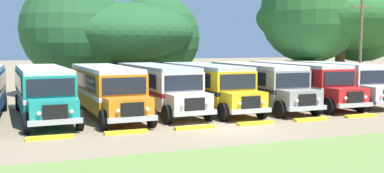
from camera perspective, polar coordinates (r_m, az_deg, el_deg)
ground_plane at (r=21.70m, az=5.04°, el=-5.45°), size 220.00×220.00×0.00m
parked_bus_slot_1 at (r=26.36m, az=-18.71°, el=-0.33°), size 3.19×10.91×2.82m
parked_bus_slot_2 at (r=26.23m, az=-11.05°, el=-0.17°), size 3.09×10.89×2.82m
parked_bus_slot_3 at (r=27.66m, az=-4.50°, el=0.19°), size 3.19×10.91×2.82m
parked_bus_slot_4 at (r=28.38m, az=1.75°, el=0.33°), size 3.04×10.89×2.82m
parked_bus_slot_5 at (r=29.77m, az=8.32°, el=0.51°), size 2.69×10.84×2.82m
parked_bus_slot_6 at (r=31.62m, az=13.57°, el=0.70°), size 2.73×10.85×2.82m
parked_bus_slot_7 at (r=33.67m, az=17.70°, el=0.87°), size 3.03×10.88×2.82m
curb_wheelstop_1 at (r=20.20m, az=-17.89°, el=-6.28°), size 2.00×0.36×0.15m
curb_wheelstop_2 at (r=20.61m, az=-8.48°, el=-5.84°), size 2.00×0.36×0.15m
curb_wheelstop_3 at (r=21.55m, az=0.32°, el=-5.30°), size 2.00×0.36×0.15m
curb_wheelstop_4 at (r=22.95m, az=8.20°, el=-4.70°), size 2.00×0.36×0.15m
curb_wheelstop_5 at (r=24.73m, az=15.05°, el=-4.10°), size 2.00×0.36×0.15m
curb_wheelstop_6 at (r=26.81m, az=20.91°, el=-3.55°), size 2.00×0.36×0.15m
broad_shade_tree at (r=39.39m, az=-9.88°, el=6.69°), size 15.95×13.61×9.45m
secondary_tree at (r=43.43m, az=17.98°, el=8.63°), size 16.63×15.53×11.35m
utility_pole at (r=34.96m, az=20.93°, el=4.88°), size 1.80×0.20×7.48m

